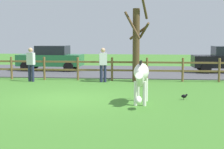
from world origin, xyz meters
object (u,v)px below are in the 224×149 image
bare_tree (137,42)px  zebra (141,75)px  visitor_left_of_tree (103,63)px  visitor_right_of_tree (31,63)px  parked_car_green (51,58)px  crow_on_grass (184,96)px

bare_tree → zebra: bare_tree is taller
visitor_left_of_tree → visitor_right_of_tree: bearing=-177.6°
visitor_right_of_tree → visitor_left_of_tree: bearing=2.4°
zebra → bare_tree: bearing=93.4°
parked_car_green → visitor_left_of_tree: bearing=-50.7°
bare_tree → visitor_left_of_tree: 1.90m
parked_car_green → visitor_right_of_tree: visitor_right_of_tree is taller
bare_tree → visitor_right_of_tree: bearing=-174.5°
bare_tree → parked_car_green: size_ratio=1.05×
visitor_left_of_tree → visitor_right_of_tree: 3.51m
zebra → visitor_left_of_tree: 5.38m
crow_on_grass → visitor_left_of_tree: visitor_left_of_tree is taller
parked_car_green → zebra: bearing=-59.3°
crow_on_grass → visitor_left_of_tree: 5.42m
zebra → crow_on_grass: 1.89m
zebra → crow_on_grass: (1.48, 0.86, -0.80)m
crow_on_grass → parked_car_green: 11.62m
visitor_left_of_tree → visitor_right_of_tree: same height
visitor_left_of_tree → bare_tree: bearing=12.1°
crow_on_grass → visitor_left_of_tree: bearing=129.0°
crow_on_grass → parked_car_green: bearing=129.2°
bare_tree → parked_car_green: bare_tree is taller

